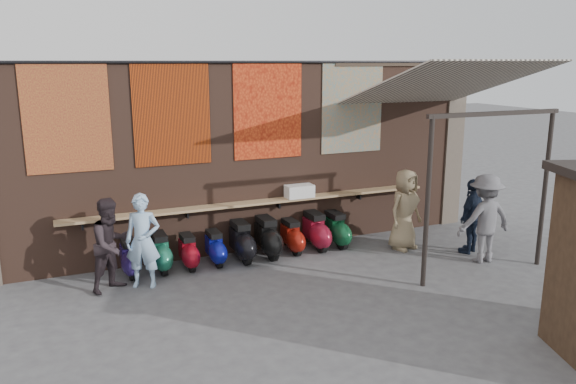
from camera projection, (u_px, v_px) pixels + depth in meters
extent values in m
plane|color=#474749|center=(305.00, 292.00, 9.97)|extent=(70.00, 70.00, 0.00)
cube|color=brown|center=(252.00, 157.00, 11.93)|extent=(10.00, 0.40, 4.00)
cube|color=#4C4238|center=(449.00, 144.00, 13.94)|extent=(0.50, 0.50, 4.00)
cube|color=#9E7A51|center=(258.00, 202.00, 11.80)|extent=(8.00, 0.32, 0.05)
cube|color=white|center=(299.00, 191.00, 12.10)|extent=(0.61, 0.31, 0.27)
cube|color=maroon|center=(67.00, 118.00, 10.11)|extent=(1.50, 0.02, 2.00)
cube|color=#D0410C|center=(172.00, 114.00, 10.85)|extent=(1.50, 0.02, 2.00)
cube|color=#D6461A|center=(268.00, 111.00, 11.62)|extent=(1.50, 0.02, 2.00)
cube|color=teal|center=(352.00, 107.00, 12.40)|extent=(1.50, 0.02, 2.00)
cylinder|color=black|center=(254.00, 62.00, 11.27)|extent=(9.50, 0.06, 0.06)
imported|color=#9BBFE2|center=(143.00, 241.00, 10.04)|extent=(0.74, 0.63, 1.72)
imported|color=#292024|center=(112.00, 245.00, 9.89)|extent=(1.04, 0.98, 1.69)
imported|color=black|center=(472.00, 216.00, 11.86)|extent=(1.02, 0.74, 1.61)
imported|color=slate|center=(485.00, 218.00, 11.31)|extent=(1.23, 0.77, 1.82)
imported|color=#8B7858|center=(405.00, 210.00, 12.09)|extent=(0.98, 0.77, 1.76)
cube|color=beige|center=(444.00, 84.00, 11.32)|extent=(3.20, 3.28, 0.97)
cube|color=#33261C|center=(400.00, 63.00, 12.65)|extent=(3.30, 0.08, 0.12)
cube|color=black|center=(496.00, 114.00, 10.09)|extent=(3.00, 0.08, 0.08)
cylinder|color=black|center=(427.00, 203.00, 9.90)|extent=(0.09, 0.09, 3.10)
cylinder|color=black|center=(545.00, 189.00, 10.98)|extent=(0.09, 0.09, 3.10)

